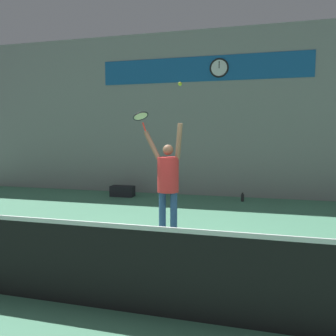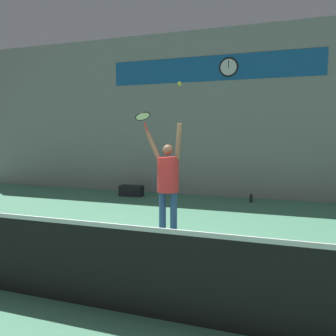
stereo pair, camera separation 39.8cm
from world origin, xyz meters
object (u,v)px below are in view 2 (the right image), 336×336
object	(u,v)px
tennis_ball	(180,84)
water_bottle	(251,199)
scoreboard_clock	(229,67)
tennis_player	(168,179)
tennis_racket	(143,117)
equipment_bag	(131,191)

from	to	relation	value
tennis_ball	water_bottle	bearing A→B (deg)	73.91
scoreboard_clock	water_bottle	bearing A→B (deg)	-38.30
tennis_player	water_bottle	xyz separation A→B (m)	(1.27, 3.56, -0.96)
scoreboard_clock	tennis_racket	bearing A→B (deg)	-106.67
tennis_racket	water_bottle	world-z (taller)	tennis_racket
scoreboard_clock	tennis_player	distance (m)	5.03
tennis_racket	equipment_bag	size ratio (longest dim) A/B	0.60
scoreboard_clock	equipment_bag	distance (m)	4.69
tennis_racket	water_bottle	bearing A→B (deg)	59.09
tennis_player	tennis_racket	world-z (taller)	tennis_racket
equipment_bag	water_bottle	bearing A→B (deg)	2.13
tennis_racket	tennis_ball	world-z (taller)	tennis_ball
tennis_racket	tennis_ball	distance (m)	1.11
tennis_ball	water_bottle	size ratio (longest dim) A/B	0.28
scoreboard_clock	tennis_player	world-z (taller)	scoreboard_clock
tennis_player	water_bottle	distance (m)	3.90
tennis_player	equipment_bag	xyz separation A→B (m)	(-2.31, 3.43, -0.91)
water_bottle	tennis_player	bearing A→B (deg)	-109.63
water_bottle	scoreboard_clock	bearing A→B (deg)	141.70
tennis_racket	water_bottle	size ratio (longest dim) A/B	1.72
tennis_player	equipment_bag	world-z (taller)	tennis_player
tennis_ball	water_bottle	distance (m)	4.59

